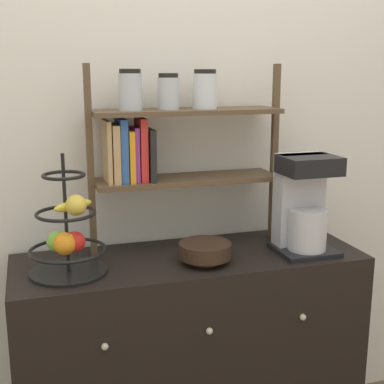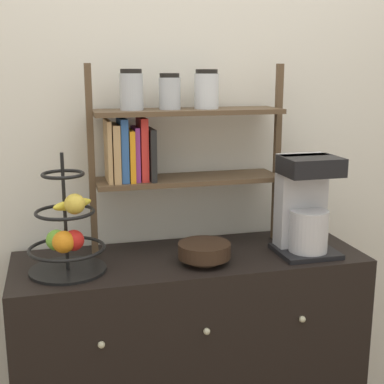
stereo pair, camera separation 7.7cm
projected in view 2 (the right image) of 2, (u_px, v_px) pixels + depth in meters
name	position (u px, v px, depth m)	size (l,w,h in m)	color
wall_back	(173.00, 136.00, 2.17)	(7.00, 0.05, 2.60)	silver
sideboard	(190.00, 361.00, 2.11)	(1.31, 0.47, 0.88)	black
coffee_maker	(305.00, 206.00, 2.02)	(0.22, 0.21, 0.37)	black
fruit_stand	(67.00, 235.00, 1.82)	(0.27, 0.27, 0.42)	black
wooden_bowl	(204.00, 251.00, 1.93)	(0.19, 0.19, 0.08)	black
shelf_hutch	(164.00, 136.00, 2.01)	(0.76, 0.20, 0.71)	brown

